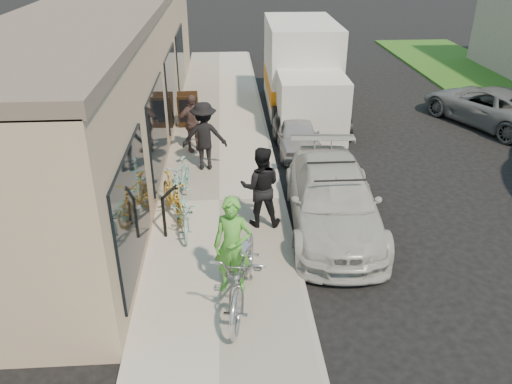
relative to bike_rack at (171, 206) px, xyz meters
name	(u,v)px	position (x,y,z in m)	size (l,w,h in m)	color
ground	(322,276)	(3.03, -1.71, -0.73)	(120.00, 120.00, 0.00)	black
sidewalk	(220,202)	(1.03, 1.29, -0.65)	(3.00, 34.00, 0.15)	#B1AB9F
curb	(282,201)	(2.58, 1.29, -0.66)	(0.12, 34.00, 0.13)	gray
storefront	(113,71)	(-2.21, 6.28, 1.40)	(3.60, 20.00, 4.22)	tan
bike_rack	(171,206)	(0.00, 0.00, 0.00)	(0.31, 0.63, 0.96)	black
sandwich_board	(188,110)	(0.01, 6.56, 0.00)	(0.72, 0.73, 1.12)	#331E0E
sedan_white	(333,199)	(3.58, 0.16, -0.04)	(2.27, 4.89, 1.42)	#B8B8B4
sedan_silver	(296,133)	(3.39, 4.68, -0.19)	(1.26, 3.13, 1.07)	#A8A7AD
moving_truck	(302,75)	(4.06, 8.29, 0.68)	(2.56, 6.50, 3.17)	silver
far_car_gray	(488,106)	(10.33, 6.62, -0.08)	(2.16, 4.68, 1.30)	slate
tandem_bike	(244,271)	(1.47, -2.53, 0.08)	(0.87, 2.50, 1.32)	#ADADB0
woman_rider	(233,246)	(1.30, -2.18, 0.37)	(0.69, 0.45, 1.88)	#50A838
man_standing	(261,187)	(1.96, 0.12, 0.34)	(0.89, 0.70, 1.84)	black
cruiser_bike_a	(181,179)	(0.11, 1.56, -0.10)	(0.45, 1.59, 0.95)	#81C0B5
cruiser_bike_b	(185,214)	(0.30, -0.06, -0.16)	(0.56, 1.61, 0.84)	#81C0B5
cruiser_bike_c	(173,196)	(-0.01, 0.60, -0.08)	(0.47, 1.66, 1.00)	gold
bystander_a	(204,136)	(0.66, 3.20, 0.36)	(1.22, 0.70, 1.88)	black
bystander_b	(192,123)	(0.26, 4.49, 0.27)	(1.00, 0.41, 1.70)	#513D3A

